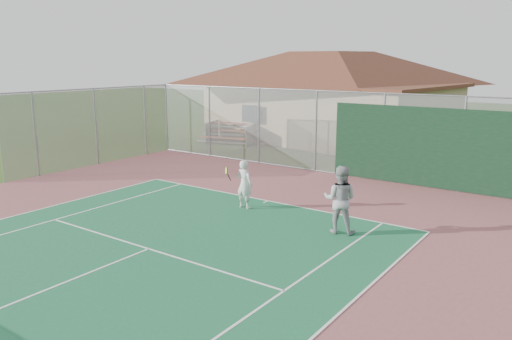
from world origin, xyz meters
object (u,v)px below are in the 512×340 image
(bleachers, at_px, (231,133))
(player_white_front, at_px, (244,184))
(player_grey_back, at_px, (340,200))
(clubhouse, at_px, (331,87))

(bleachers, bearing_deg, player_white_front, -65.71)
(player_white_front, bearing_deg, player_grey_back, 176.29)
(clubhouse, height_order, bleachers, clubhouse)
(bleachers, xyz_separation_m, player_white_front, (8.56, -10.13, 0.20))
(clubhouse, relative_size, bleachers, 4.37)
(clubhouse, xyz_separation_m, player_white_front, (4.59, -14.92, -2.36))
(player_white_front, relative_size, player_grey_back, 0.84)
(clubhouse, relative_size, player_grey_back, 8.10)
(clubhouse, distance_m, player_white_front, 15.78)
(player_grey_back, bearing_deg, player_white_front, -21.58)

